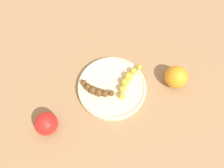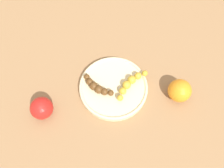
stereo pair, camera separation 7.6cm
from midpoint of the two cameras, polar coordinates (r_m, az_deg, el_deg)
The scene contains 6 objects.
ground_plane at distance 0.80m, azimuth -2.72°, elevation -1.47°, with size 2.40×2.40×0.00m, color #936D47.
fruit_bowl at distance 0.79m, azimuth -2.76°, elevation -1.10°, with size 0.23×0.23×0.02m.
banana_overripe at distance 0.76m, azimuth -6.72°, elevation -1.83°, with size 0.08×0.10×0.03m.
banana_spotted at distance 0.77m, azimuth 1.07°, elevation 0.77°, with size 0.11×0.10×0.03m.
apple_red at distance 0.76m, azimuth -18.59°, elevation -9.44°, with size 0.07×0.07×0.07m, color red.
orange_fruit at distance 0.79m, azimuth 12.76°, elevation 1.41°, with size 0.08×0.08×0.08m, color orange.
Camera 1 is at (-0.32, 0.07, 0.73)m, focal length 37.52 mm.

